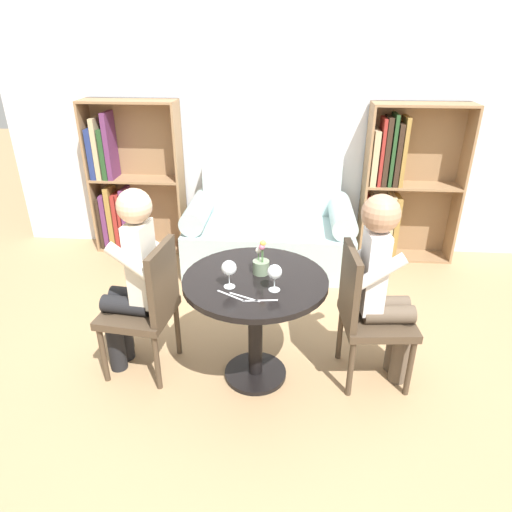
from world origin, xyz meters
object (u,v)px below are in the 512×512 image
Objects in this scene: chair_right at (366,311)px; wine_glass_left at (229,268)px; bookshelf_left at (125,184)px; person_left at (132,279)px; bookshelf_right at (397,189)px; flower_vase at (261,264)px; couch at (269,233)px; wine_glass_right at (275,273)px; person_right at (384,285)px; chair_left at (148,304)px.

wine_glass_left is at bearing 96.36° from chair_right.
person_left is (0.68, -1.86, -0.02)m from bookshelf_left.
person_left is at bearing -69.84° from bookshelf_left.
bookshelf_left is 9.00× the size of wine_glass_left.
flower_vase is at bearing -122.20° from bookshelf_right.
couch reaches higher than chair_right.
bookshelf_left is 9.39× the size of wine_glass_right.
person_right is at bearing 0.38° from flower_vase.
bookshelf_right is 2.17m from flower_vase.
person_left is 7.92× the size of wine_glass_right.
bookshelf_right is at bearing 62.25° from wine_glass_right.
person_right is (-0.42, -1.83, -0.02)m from bookshelf_right.
person_right is at bearing 98.83° from chair_left.
person_left is 1.52m from person_right.
flower_vase is (-0.09, 0.19, -0.05)m from wine_glass_right.
bookshelf_right is (1.18, 0.27, 0.38)m from couch.
couch is 1.04× the size of bookshelf_right.
bookshelf_left is (-1.44, 0.27, 0.36)m from couch.
person_right is at bearing -103.02° from bookshelf_right.
wine_glass_left is at bearing -56.98° from bookshelf_left.
bookshelf_left is at bearing 44.95° from person_right.
person_left reaches higher than wine_glass_right.
couch is 1.51m from bookshelf_left.
bookshelf_left reaches higher than wine_glass_right.
chair_right is 0.68m from wine_glass_right.
bookshelf_left reaches higher than chair_left.
person_left is (-1.94, -1.86, -0.03)m from bookshelf_right.
flower_vase is (0.03, -1.56, 0.47)m from couch.
chair_right is at bearing 93.69° from person_right.
wine_glass_left is at bearing 96.11° from person_right.
bookshelf_right is at bearing 12.70° from couch.
bookshelf_right reaches higher than chair_left.
wine_glass_left is 0.25m from flower_vase.
flower_vase is (1.47, -1.83, 0.11)m from bookshelf_left.
bookshelf_right is 1.87m from person_right.
chair_right is 0.73× the size of person_left.
bookshelf_right is at bearing 142.21° from chair_left.
person_left is at bearing -136.33° from bookshelf_right.
person_left is (-0.09, 0.02, 0.17)m from chair_left.
bookshelf_left is 2.81m from chair_right.
bookshelf_left is at bearing 123.02° from wine_glass_left.
person_right reaches higher than chair_right.
flower_vase is at bearing 46.89° from wine_glass_left.
bookshelf_right is 1.63× the size of chair_right.
bookshelf_left reaches higher than person_left.
person_left is at bearing -178.22° from flower_vase.
bookshelf_left is 1.63× the size of chair_right.
couch is 6.85× the size of flower_vase.
bookshelf_left is at bearing -150.74° from chair_left.
person_right is 7.54× the size of wine_glass_left.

